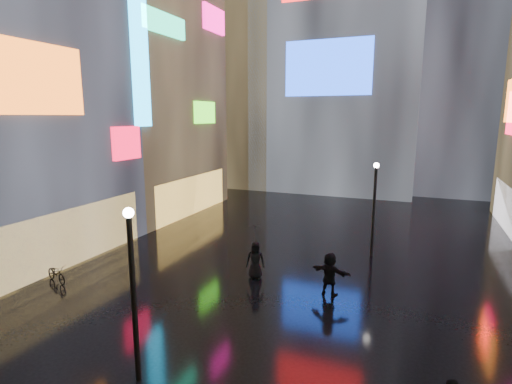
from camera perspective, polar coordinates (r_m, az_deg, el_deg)
The scene contains 10 objects.
ground at distance 22.73m, azimuth 7.70°, elevation -8.92°, with size 140.00×140.00×0.00m, color black.
building_left_far at distance 34.29m, azimuth -16.83°, elevation 15.95°, with size 10.28×12.00×22.00m.
tower_flank_right at distance 47.86m, azimuth 28.19°, elevation 20.87°, with size 12.00×12.00×34.00m, color black.
tower_flank_left at distance 47.18m, azimuth -2.16°, elevation 17.31°, with size 10.00×10.00×26.00m, color black.
lamp_near at distance 12.01m, azimuth -17.17°, elevation -12.66°, with size 0.30×0.30×5.20m.
lamp_far at distance 22.55m, azimuth 16.53°, elevation -1.65°, with size 0.30×0.30×5.20m.
pedestrian_4 at distance 19.22m, azimuth -0.10°, elevation -9.72°, with size 0.87×0.57×1.79m, color black.
pedestrian_5 at distance 17.80m, azimuth 10.48°, elevation -11.43°, with size 1.76×0.56×1.90m, color black.
umbrella_2 at distance 18.80m, azimuth -0.10°, elevation -5.96°, with size 0.92×0.94×0.84m, color black.
bicycle at distance 21.11m, azimuth -26.61°, elevation -10.35°, with size 0.56×1.62×0.85m, color black.
Camera 1 is at (5.18, -0.77, 7.62)m, focal length 28.00 mm.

